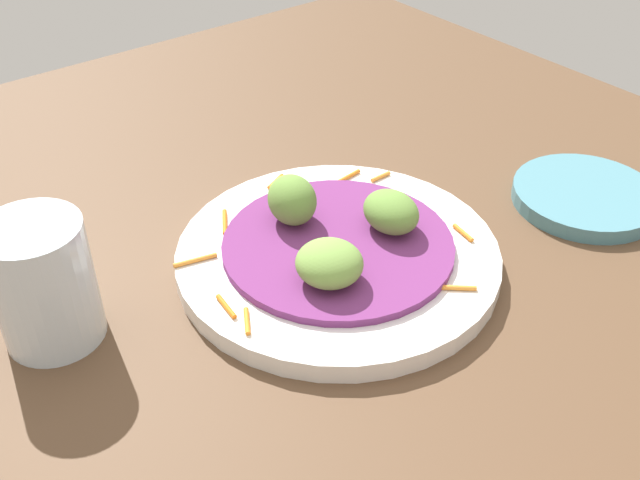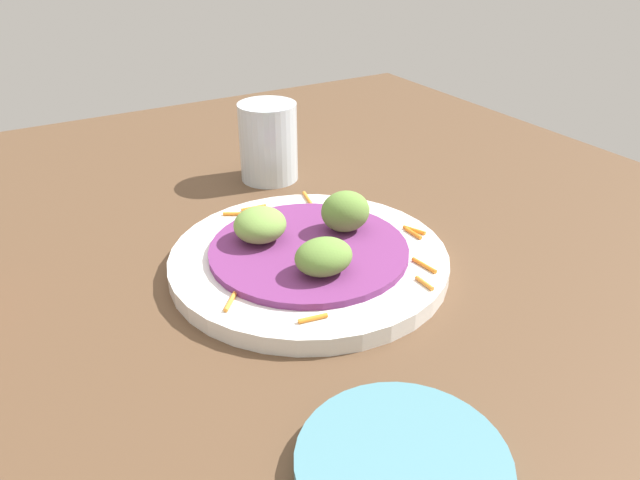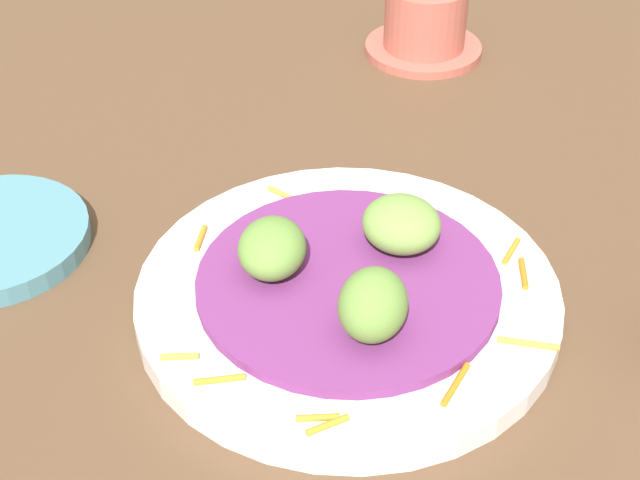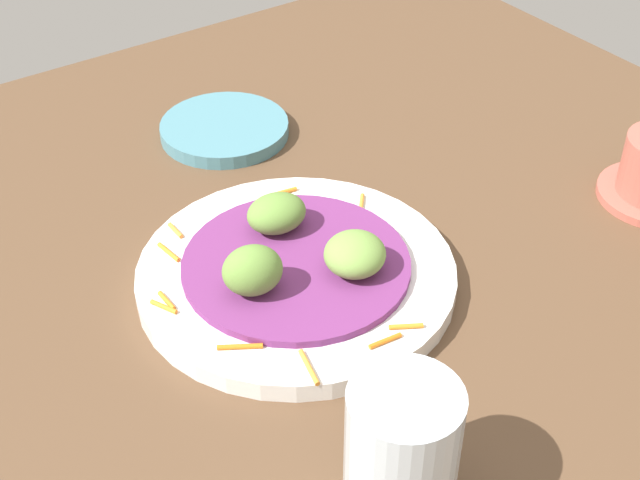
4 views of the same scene
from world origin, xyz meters
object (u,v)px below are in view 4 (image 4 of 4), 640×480
object	(u,v)px
guac_scoop_left	(280,212)
side_plate_small	(225,129)
main_plate	(296,275)
water_glass	(402,450)
guac_scoop_right	(355,254)
guac_scoop_center	(253,270)

from	to	relation	value
guac_scoop_left	side_plate_small	size ratio (longest dim) A/B	0.39
main_plate	water_glass	world-z (taller)	water_glass
guac_scoop_right	guac_scoop_left	bearing A→B (deg)	12.80
guac_scoop_left	water_glass	world-z (taller)	water_glass
main_plate	guac_scoop_left	size ratio (longest dim) A/B	5.10
main_plate	water_glass	distance (cm)	23.55
guac_scoop_right	water_glass	bearing A→B (deg)	151.48
guac_scoop_right	main_plate	bearing A→B (deg)	42.80
guac_scoop_left	side_plate_small	bearing A→B (deg)	-16.08
guac_scoop_center	guac_scoop_right	xyz separation A→B (cm)	(-2.57, -8.30, -0.47)
water_glass	side_plate_small	bearing A→B (deg)	-16.49
main_plate	guac_scoop_right	distance (cm)	5.95
guac_scoop_center	guac_scoop_right	size ratio (longest dim) A/B	0.93
guac_scoop_center	water_glass	distance (cm)	21.17
main_plate	guac_scoop_left	bearing A→B (deg)	-17.20
guac_scoop_left	water_glass	distance (cm)	28.21
guac_scoop_left	water_glass	size ratio (longest dim) A/B	0.54
main_plate	side_plate_small	size ratio (longest dim) A/B	2.00
water_glass	guac_scoop_left	bearing A→B (deg)	-16.78
main_plate	water_glass	size ratio (longest dim) A/B	2.73
side_plate_small	water_glass	bearing A→B (deg)	163.51
guac_scoop_left	guac_scoop_right	xyz separation A→B (cm)	(-8.47, -1.92, -0.01)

